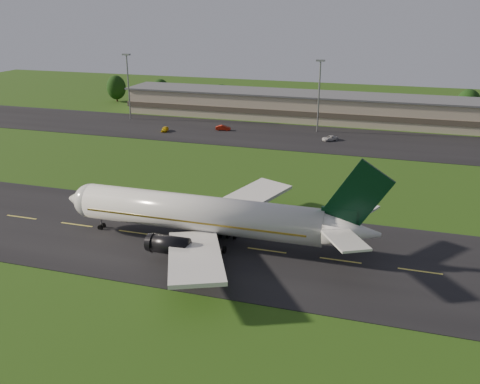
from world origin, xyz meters
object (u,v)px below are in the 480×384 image
(terminal, at_px, (331,108))
(service_vehicle_b, at_px, (223,128))
(light_mast_centre, at_px, (319,87))
(service_vehicle_c, at_px, (330,138))
(light_mast_west, at_px, (128,79))
(service_vehicle_a, at_px, (165,129))
(airliner, at_px, (205,215))

(terminal, relative_size, service_vehicle_b, 33.32)
(light_mast_centre, bearing_deg, service_vehicle_c, -61.98)
(light_mast_west, bearing_deg, terminal, 14.76)
(terminal, relative_size, service_vehicle_a, 36.91)
(light_mast_centre, height_order, service_vehicle_c, light_mast_centre)
(airliner, relative_size, service_vehicle_c, 11.13)
(light_mast_centre, distance_m, service_vehicle_c, 16.11)
(light_mast_centre, distance_m, service_vehicle_b, 29.71)
(airliner, bearing_deg, service_vehicle_b, 106.93)
(light_mast_west, bearing_deg, service_vehicle_a, -35.77)
(service_vehicle_a, height_order, service_vehicle_c, service_vehicle_a)
(terminal, distance_m, light_mast_west, 64.10)
(light_mast_west, xyz_separation_m, service_vehicle_a, (18.01, -12.97, -11.97))
(terminal, bearing_deg, light_mast_west, -165.24)
(airliner, xyz_separation_m, terminal, (5.20, 96.18, -0.67))
(service_vehicle_a, relative_size, service_vehicle_c, 0.85)
(airliner, xyz_separation_m, service_vehicle_c, (8.84, 70.51, -3.92))
(light_mast_west, height_order, service_vehicle_a, light_mast_west)
(terminal, height_order, light_mast_centre, light_mast_centre)
(airliner, xyz_separation_m, service_vehicle_b, (-22.60, 73.38, -3.84))
(airliner, height_order, terminal, airliner)
(light_mast_west, distance_m, service_vehicle_b, 36.27)
(airliner, relative_size, service_vehicle_b, 11.77)
(light_mast_west, xyz_separation_m, service_vehicle_c, (65.05, -9.49, -12.00))
(service_vehicle_c, bearing_deg, terminal, 143.06)
(service_vehicle_c, bearing_deg, service_vehicle_a, -130.78)
(terminal, bearing_deg, light_mast_centre, -94.95)
(terminal, distance_m, service_vehicle_c, 26.13)
(airliner, xyz_separation_m, light_mast_centre, (3.80, 80.00, 8.08))
(airliner, relative_size, light_mast_west, 2.52)
(airliner, xyz_separation_m, service_vehicle_a, (-38.20, 67.02, -3.89))
(service_vehicle_a, xyz_separation_m, service_vehicle_c, (47.04, 3.49, -0.03))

